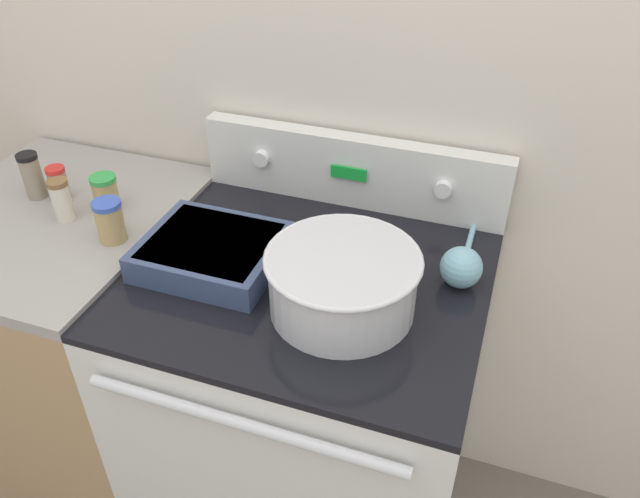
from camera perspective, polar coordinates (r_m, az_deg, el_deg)
name	(u,v)px	position (r m, az deg, el deg)	size (l,w,h in m)	color
kitchen_wall	(363,70)	(1.52, 3.94, 15.98)	(8.00, 0.05, 2.50)	beige
stove_range	(311,413)	(1.68, -0.87, -14.74)	(0.77, 0.71, 0.93)	silver
control_panel	(352,170)	(1.56, 2.97, 7.18)	(0.77, 0.07, 0.18)	silver
side_counter	(89,349)	(1.95, -20.38, -8.55)	(0.60, 0.68, 0.94)	tan
mixing_bowl	(343,279)	(1.23, 2.08, -2.80)	(0.31, 0.31, 0.13)	silver
casserole_dish	(212,250)	(1.39, -9.85, -0.11)	(0.29, 0.26, 0.06)	#38476B
ladle	(462,266)	(1.35, 12.83, -1.51)	(0.09, 0.31, 0.09)	#7AB2C6
spice_jar_blue_cap	(110,221)	(1.49, -18.65, 2.46)	(0.07, 0.07, 0.10)	tan
spice_jar_green_cap	(106,193)	(1.61, -18.99, 4.83)	(0.06, 0.06, 0.09)	tan
spice_jar_brown_cap	(62,200)	(1.61, -22.55, 4.17)	(0.05, 0.05, 0.11)	beige
spice_jar_red_cap	(59,183)	(1.70, -22.79, 5.56)	(0.05, 0.05, 0.09)	gray
spice_jar_black_cap	(32,176)	(1.73, -24.82, 6.12)	(0.05, 0.05, 0.12)	gray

